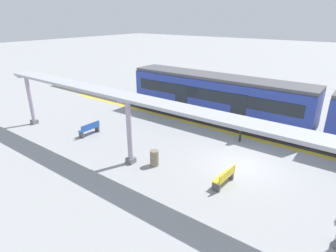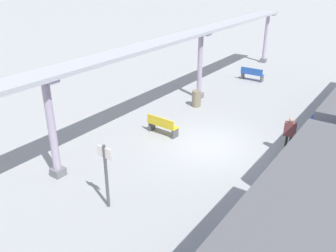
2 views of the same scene
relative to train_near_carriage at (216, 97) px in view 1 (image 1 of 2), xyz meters
The scene contains 11 objects.
ground_plane 7.41m from the train_near_carriage, 39.34° to the left, with size 176.00×176.00×0.00m, color #97999A.
tactile_edge_strip 5.23m from the train_near_carriage, 68.18° to the left, with size 0.45×38.55×0.01m, color gold.
trackbed 4.91m from the train_near_carriage, 90.06° to the left, with size 3.20×50.55×0.01m, color #38332D.
train_near_carriage is the anchor object (origin of this frame).
canopy_pillar_nearest 13.88m from the train_near_carriage, 49.25° to the right, with size 1.10×0.44×3.72m.
canopy_pillar_second 9.07m from the train_near_carriage, ahead, with size 1.10×0.44×3.72m.
canopy_beam 10.32m from the train_near_carriage, 26.63° to the left, with size 1.20×30.92×0.16m, color #A8AAB2.
bench_near_end 9.36m from the train_near_carriage, 30.60° to the left, with size 1.52×0.51×0.86m.
bench_far_end 9.68m from the train_near_carriage, 34.40° to the right, with size 1.50×0.44×0.86m.
trash_bin 8.65m from the train_near_carriage, ahead, with size 0.48×0.48×0.89m, color #7A6F59.
passenger_waiting_near_edge 4.34m from the train_near_carriage, 50.09° to the left, with size 0.48×0.27×1.59m.
Camera 1 is at (13.19, 4.80, 7.63)m, focal length 29.66 mm.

